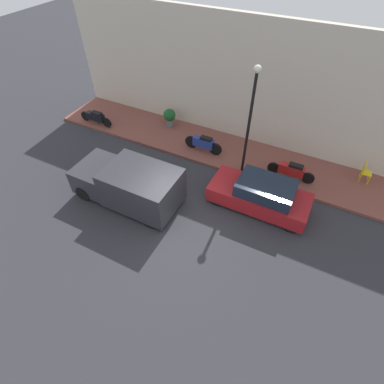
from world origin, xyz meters
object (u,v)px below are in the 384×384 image
object	(u,v)px
streetlamp	(251,113)
cafe_chair	(366,171)
parked_car	(261,195)
motorcycle_blue	(203,143)
delivery_van	(128,184)
motorcycle_red	(291,170)
potted_plant	(170,117)
motorcycle_black	(96,117)

from	to	relation	value
streetlamp	cafe_chair	size ratio (longest dim) A/B	5.20
streetlamp	cafe_chair	distance (m)	5.80
parked_car	motorcycle_blue	world-z (taller)	parked_car
delivery_van	motorcycle_blue	size ratio (longest dim) A/B	2.29
delivery_van	cafe_chair	distance (m)	10.14
motorcycle_red	streetlamp	size ratio (longest dim) A/B	0.43
motorcycle_blue	streetlamp	size ratio (longest dim) A/B	0.40
potted_plant	cafe_chair	size ratio (longest dim) A/B	1.05
motorcycle_red	potted_plant	bearing A→B (deg)	79.70
potted_plant	cafe_chair	xyz separation A→B (m)	(-0.01, -9.78, -0.03)
parked_car	streetlamp	bearing A→B (deg)	39.27
parked_car	streetlamp	size ratio (longest dim) A/B	0.82
delivery_van	streetlamp	xyz separation A→B (m)	(3.70, -3.58, 2.22)
delivery_van	motorcycle_black	xyz separation A→B (m)	(3.82, 4.96, -0.35)
motorcycle_blue	motorcycle_black	world-z (taller)	motorcycle_blue
delivery_van	streetlamp	distance (m)	5.61
streetlamp	delivery_van	bearing A→B (deg)	135.89
streetlamp	motorcycle_black	bearing A→B (deg)	89.18
parked_car	motorcycle_black	size ratio (longest dim) A/B	1.97
parked_car	potted_plant	bearing A→B (deg)	61.07
parked_car	motorcycle_red	world-z (taller)	parked_car
potted_plant	motorcycle_red	bearing A→B (deg)	-100.30
delivery_van	motorcycle_blue	world-z (taller)	delivery_van
delivery_van	cafe_chair	world-z (taller)	delivery_van
potted_plant	parked_car	bearing A→B (deg)	-118.93
motorcycle_black	cafe_chair	world-z (taller)	cafe_chair
motorcycle_black	potted_plant	xyz separation A→B (m)	(1.65, -3.71, 0.17)
motorcycle_blue	potted_plant	size ratio (longest dim) A/B	1.99
potted_plant	motorcycle_black	bearing A→B (deg)	113.92
motorcycle_blue	motorcycle_black	xyz separation A→B (m)	(-0.42, 6.31, -0.05)
parked_car	motorcycle_black	bearing A→B (deg)	79.90
motorcycle_red	motorcycle_black	distance (m)	10.62
motorcycle_black	cafe_chair	bearing A→B (deg)	-83.07
cafe_chair	delivery_van	bearing A→B (deg)	122.59
streetlamp	potted_plant	xyz separation A→B (m)	(1.77, 4.83, -2.40)
cafe_chair	motorcycle_blue	bearing A→B (deg)	99.61
streetlamp	potted_plant	bearing A→B (deg)	69.87
parked_car	cafe_chair	world-z (taller)	parked_car
motorcycle_blue	cafe_chair	bearing A→B (deg)	-80.39
motorcycle_black	streetlamp	size ratio (longest dim) A/B	0.42
parked_car	motorcycle_red	distance (m)	2.28
motorcycle_red	cafe_chair	world-z (taller)	cafe_chair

